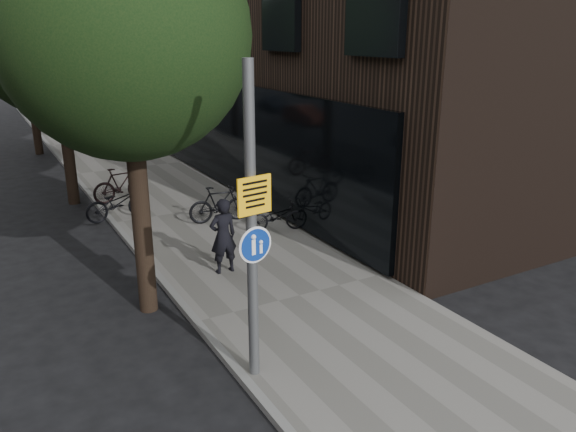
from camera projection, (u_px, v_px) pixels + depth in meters
ground at (393, 387)px, 8.86m from camera, size 120.00×120.00×0.00m
sidewalk at (189, 213)px, 17.22m from camera, size 4.50×60.00×0.12m
curb_edge at (115, 224)px, 16.17m from camera, size 0.15×60.00×0.13m
street_tree_near at (128, 46)px, 9.91m from camera, size 4.40×4.40×7.50m
street_tree_mid at (56, 40)px, 16.94m from camera, size 5.00×5.00×7.80m
street_tree_far at (25, 37)px, 24.38m from camera, size 5.00×5.00×7.80m
signpost at (251, 228)px, 8.28m from camera, size 0.57×0.16×4.90m
pedestrian at (223, 236)px, 12.57m from camera, size 0.64×0.43×1.74m
parked_bike_facade_near at (277, 216)px, 15.40m from camera, size 1.67×0.95×0.83m
parked_bike_facade_far at (219, 204)px, 16.06m from camera, size 1.82×0.75×1.06m
parked_bike_curb_near at (118, 203)px, 16.30m from camera, size 1.97×0.92×1.00m
parked_bike_curb_far at (121, 184)px, 18.03m from camera, size 1.92×0.82×1.12m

